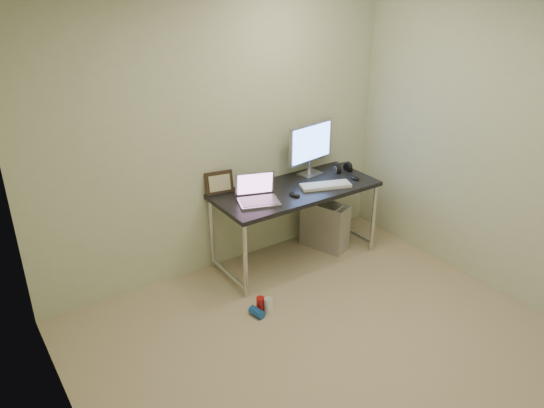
{
  "coord_description": "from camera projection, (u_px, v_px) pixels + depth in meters",
  "views": [
    {
      "loc": [
        -2.11,
        -2.2,
        2.67
      ],
      "look_at": [
        0.09,
        1.06,
        0.85
      ],
      "focal_mm": 35.0,
      "sensor_mm": 36.0,
      "label": 1
    }
  ],
  "objects": [
    {
      "name": "keyboard",
      "position": [
        326.0,
        186.0,
        4.91
      ],
      "size": [
        0.49,
        0.3,
        0.03
      ],
      "primitive_type": "cube",
      "rotation": [
        0.0,
        0.0,
        -0.34
      ],
      "color": "silver",
      "rests_on": "desk"
    },
    {
      "name": "cable_a",
      "position": [
        305.0,
        203.0,
        5.43
      ],
      "size": [
        0.01,
        0.16,
        0.69
      ],
      "primitive_type": "cylinder",
      "rotation": [
        0.21,
        0.0,
        0.0
      ],
      "color": "black",
      "rests_on": "ground"
    },
    {
      "name": "mouse_right",
      "position": [
        355.0,
        177.0,
        5.09
      ],
      "size": [
        0.07,
        0.11,
        0.04
      ],
      "primitive_type": "ellipsoid",
      "rotation": [
        0.0,
        0.0,
        -0.04
      ],
      "color": "black",
      "rests_on": "desk"
    },
    {
      "name": "monitor",
      "position": [
        311.0,
        145.0,
        5.07
      ],
      "size": [
        0.55,
        0.19,
        0.52
      ],
      "rotation": [
        0.0,
        0.0,
        0.16
      ],
      "color": "#B2B3B9",
      "rests_on": "desk"
    },
    {
      "name": "floor",
      "position": [
        343.0,
        364.0,
        3.85
      ],
      "size": [
        3.5,
        3.5,
        0.0
      ],
      "primitive_type": "plane",
      "color": "tan",
      "rests_on": "ground"
    },
    {
      "name": "laptop",
      "position": [
        257.0,
        195.0,
        4.61
      ],
      "size": [
        0.42,
        0.38,
        0.24
      ],
      "rotation": [
        0.0,
        0.0,
        -0.33
      ],
      "color": "#B2B3B9",
      "rests_on": "desk"
    },
    {
      "name": "wall_left",
      "position": [
        69.0,
        299.0,
        2.44
      ],
      "size": [
        0.02,
        3.5,
        2.5
      ],
      "primitive_type": "cube",
      "color": "beige",
      "rests_on": "ground"
    },
    {
      "name": "mouse_left",
      "position": [
        295.0,
        194.0,
        4.72
      ],
      "size": [
        0.09,
        0.12,
        0.04
      ],
      "primitive_type": "ellipsoid",
      "rotation": [
        0.0,
        0.0,
        0.2
      ],
      "color": "black",
      "rests_on": "desk"
    },
    {
      "name": "can_blue",
      "position": [
        257.0,
        312.0,
        4.35
      ],
      "size": [
        0.1,
        0.14,
        0.07
      ],
      "primitive_type": "cylinder",
      "rotation": [
        1.57,
        0.0,
        0.21
      ],
      "color": "#174BA0",
      "rests_on": "ground"
    },
    {
      "name": "picture_frame",
      "position": [
        219.0,
        183.0,
        4.74
      ],
      "size": [
        0.27,
        0.12,
        0.21
      ],
      "primitive_type": "cube",
      "rotation": [
        -0.21,
        0.0,
        -0.19
      ],
      "color": "black",
      "rests_on": "desk"
    },
    {
      "name": "can_red",
      "position": [
        260.0,
        304.0,
        4.41
      ],
      "size": [
        0.09,
        0.09,
        0.12
      ],
      "primitive_type": "cylinder",
      "rotation": [
        0.0,
        0.0,
        0.33
      ],
      "color": "red",
      "rests_on": "ground"
    },
    {
      "name": "desk",
      "position": [
        296.0,
        196.0,
        4.93
      ],
      "size": [
        1.55,
        0.68,
        0.75
      ],
      "color": "black",
      "rests_on": "ground"
    },
    {
      "name": "cable_b",
      "position": [
        313.0,
        203.0,
        5.47
      ],
      "size": [
        0.02,
        0.11,
        0.71
      ],
      "primitive_type": "cylinder",
      "rotation": [
        0.14,
        0.0,
        0.09
      ],
      "color": "black",
      "rests_on": "ground"
    },
    {
      "name": "can_white",
      "position": [
        269.0,
        305.0,
        4.39
      ],
      "size": [
        0.09,
        0.09,
        0.13
      ],
      "primitive_type": "cylinder",
      "rotation": [
        0.0,
        0.0,
        -0.4
      ],
      "color": "white",
      "rests_on": "ground"
    },
    {
      "name": "wall_right",
      "position": [
        520.0,
        156.0,
        4.21
      ],
      "size": [
        0.02,
        3.5,
        2.5
      ],
      "primitive_type": "cube",
      "color": "beige",
      "rests_on": "ground"
    },
    {
      "name": "webcam",
      "position": [
        250.0,
        178.0,
        4.87
      ],
      "size": [
        0.04,
        0.03,
        0.13
      ],
      "rotation": [
        0.0,
        0.0,
        0.03
      ],
      "color": "silver",
      "rests_on": "desk"
    },
    {
      "name": "wall_back",
      "position": [
        220.0,
        138.0,
        4.64
      ],
      "size": [
        3.5,
        0.02,
        2.5
      ],
      "primitive_type": "cube",
      "color": "beige",
      "rests_on": "ground"
    },
    {
      "name": "tower_computer",
      "position": [
        325.0,
        225.0,
        5.31
      ],
      "size": [
        0.35,
        0.51,
        0.52
      ],
      "rotation": [
        0.0,
        0.0,
        0.34
      ],
      "color": "silver",
      "rests_on": "ground"
    },
    {
      "name": "headphones",
      "position": [
        342.0,
        168.0,
        5.26
      ],
      "size": [
        0.19,
        0.11,
        0.12
      ],
      "rotation": [
        0.0,
        0.0,
        -0.17
      ],
      "color": "black",
      "rests_on": "desk"
    }
  ]
}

